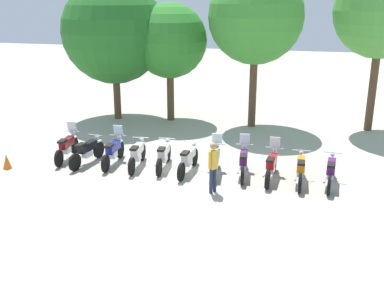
% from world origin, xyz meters
% --- Properties ---
extents(ground_plane, '(80.00, 80.00, 0.00)m').
position_xyz_m(ground_plane, '(0.00, 0.00, 0.00)').
color(ground_plane, '#ADA899').
extents(motorcycle_0, '(0.62, 2.19, 1.37)m').
position_xyz_m(motorcycle_0, '(-4.89, 0.17, 0.52)').
color(motorcycle_0, black).
rests_on(motorcycle_0, ground_plane).
extents(motorcycle_1, '(0.68, 2.18, 0.99)m').
position_xyz_m(motorcycle_1, '(-3.91, -0.09, 0.50)').
color(motorcycle_1, black).
rests_on(motorcycle_1, ground_plane).
extents(motorcycle_2, '(0.62, 2.19, 1.37)m').
position_xyz_m(motorcycle_2, '(-2.94, 0.10, 0.52)').
color(motorcycle_2, black).
rests_on(motorcycle_2, ground_plane).
extents(motorcycle_3, '(0.62, 2.19, 0.99)m').
position_xyz_m(motorcycle_3, '(-1.96, 0.02, 0.50)').
color(motorcycle_3, black).
rests_on(motorcycle_3, ground_plane).
extents(motorcycle_4, '(0.62, 2.19, 0.99)m').
position_xyz_m(motorcycle_4, '(-0.98, 0.16, 0.50)').
color(motorcycle_4, black).
rests_on(motorcycle_4, ground_plane).
extents(motorcycle_5, '(0.62, 2.19, 0.99)m').
position_xyz_m(motorcycle_5, '(-0.00, -0.05, 0.50)').
color(motorcycle_5, black).
rests_on(motorcycle_5, ground_plane).
extents(motorcycle_6, '(0.62, 2.19, 1.37)m').
position_xyz_m(motorcycle_6, '(0.97, -0.05, 0.52)').
color(motorcycle_6, black).
rests_on(motorcycle_6, ground_plane).
extents(motorcycle_7, '(0.62, 2.19, 1.37)m').
position_xyz_m(motorcycle_7, '(1.95, 0.15, 0.52)').
color(motorcycle_7, black).
rests_on(motorcycle_7, ground_plane).
extents(motorcycle_8, '(0.62, 2.19, 1.37)m').
position_xyz_m(motorcycle_8, '(2.93, 0.02, 0.52)').
color(motorcycle_8, black).
rests_on(motorcycle_8, ground_plane).
extents(motorcycle_9, '(0.62, 2.19, 0.99)m').
position_xyz_m(motorcycle_9, '(3.91, -0.06, 0.50)').
color(motorcycle_9, black).
rests_on(motorcycle_9, ground_plane).
extents(motorcycle_10, '(0.62, 2.19, 0.99)m').
position_xyz_m(motorcycle_10, '(4.89, -0.03, 0.50)').
color(motorcycle_10, black).
rests_on(motorcycle_10, ground_plane).
extents(person_0, '(0.31, 0.38, 1.69)m').
position_xyz_m(person_0, '(1.20, -1.56, 0.99)').
color(person_0, '#232D4C').
rests_on(person_0, ground_plane).
extents(tree_0, '(5.08, 5.08, 6.92)m').
position_xyz_m(tree_0, '(-5.46, 6.50, 4.37)').
color(tree_0, brown).
rests_on(tree_0, ground_plane).
extents(tree_1, '(3.64, 3.64, 5.80)m').
position_xyz_m(tree_1, '(-2.71, 6.87, 3.96)').
color(tree_1, brown).
rests_on(tree_1, ground_plane).
extents(tree_2, '(4.35, 4.35, 7.34)m').
position_xyz_m(tree_2, '(1.44, 6.68, 5.14)').
color(tree_2, brown).
rests_on(tree_2, ground_plane).
extents(tree_3, '(4.18, 4.18, 7.53)m').
position_xyz_m(tree_3, '(6.87, 7.30, 5.41)').
color(tree_3, brown).
rests_on(tree_3, ground_plane).
extents(traffic_cone, '(0.32, 0.32, 0.55)m').
position_xyz_m(traffic_cone, '(-6.54, -1.30, 0.28)').
color(traffic_cone, orange).
rests_on(traffic_cone, ground_plane).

